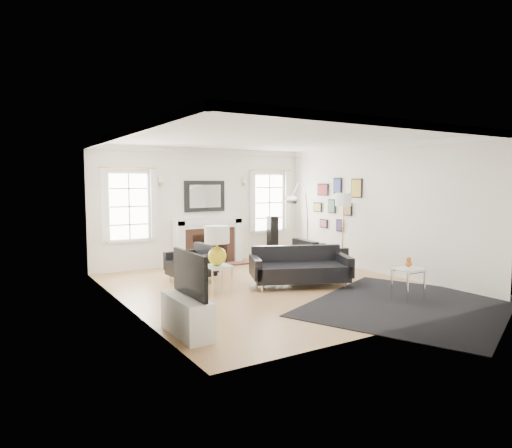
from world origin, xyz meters
TOP-DOWN VIEW (x-y plane):
  - floor at (0.00, 0.00)m, footprint 6.00×6.00m
  - back_wall at (0.00, 3.00)m, footprint 5.50×0.04m
  - front_wall at (0.00, -3.00)m, footprint 5.50×0.04m
  - left_wall at (-2.75, 0.00)m, footprint 0.04×6.00m
  - right_wall at (2.75, 0.00)m, footprint 0.04×6.00m
  - ceiling at (0.00, 0.00)m, footprint 5.50×6.00m
  - crown_molding at (0.00, 0.00)m, footprint 5.50×6.00m
  - fireplace at (0.00, 2.79)m, footprint 1.70×0.69m
  - mantel_mirror at (0.00, 2.95)m, footprint 1.05×0.07m
  - window_left at (-1.85, 2.95)m, footprint 1.24×0.15m
  - window_right at (1.85, 2.95)m, footprint 1.24×0.15m
  - gallery_wall at (2.72, 1.30)m, footprint 0.04×1.73m
  - tv_unit at (-2.44, -1.70)m, footprint 0.35×1.00m
  - area_rug at (1.15, -2.27)m, footprint 4.24×3.95m
  - sofa at (0.53, -0.16)m, footprint 2.05×1.51m
  - armchair_left at (-1.05, 1.28)m, footprint 0.88×0.96m
  - armchair_right at (1.46, 0.45)m, footprint 0.93×1.02m
  - coffee_table at (0.58, 0.34)m, footprint 0.79×0.79m
  - side_table_left at (-1.09, 0.14)m, footprint 0.45×0.45m
  - nesting_table at (1.41, -2.02)m, footprint 0.50×0.42m
  - gourd_lamp at (-1.09, 0.14)m, footprint 0.45×0.45m
  - orange_vase at (1.41, -2.02)m, footprint 0.11×0.11m
  - arc_floor_lamp at (1.19, 0.70)m, footprint 1.46×1.35m
  - stick_floor_lamp at (2.20, 0.47)m, footprint 0.35×0.35m
  - speaker_tower at (1.77, 2.65)m, footprint 0.23×0.23m

SIDE VIEW (x-z plane):
  - floor at x=0.00m, z-range 0.00..0.00m
  - area_rug at x=1.15m, z-range 0.00..0.01m
  - coffee_table at x=0.58m, z-range 0.14..0.49m
  - tv_unit at x=-2.44m, z-range -0.22..0.87m
  - sofa at x=0.53m, z-range 0.03..0.64m
  - armchair_left at x=-1.05m, z-range 0.03..0.64m
  - armchair_right at x=1.46m, z-range 0.04..0.68m
  - side_table_left at x=-1.09m, z-range 0.15..0.65m
  - nesting_table at x=1.41m, z-range 0.16..0.70m
  - fireplace at x=0.00m, z-range -0.01..1.10m
  - speaker_tower at x=1.77m, z-range 0.00..1.11m
  - orange_vase at x=1.41m, z-range 0.56..0.73m
  - gourd_lamp at x=-1.09m, z-range 0.55..1.27m
  - arc_floor_lamp at x=1.19m, z-range 0.08..2.15m
  - back_wall at x=0.00m, z-range 0.00..2.80m
  - front_wall at x=0.00m, z-range 0.00..2.80m
  - left_wall at x=-2.75m, z-range 0.00..2.80m
  - right_wall at x=2.75m, z-range 0.00..2.80m
  - window_left at x=-1.85m, z-range 0.65..2.27m
  - window_right at x=1.85m, z-range 0.65..2.27m
  - stick_floor_lamp at x=2.20m, z-range 0.64..2.39m
  - gallery_wall at x=2.72m, z-range 0.89..2.18m
  - mantel_mirror at x=0.00m, z-range 1.27..2.02m
  - crown_molding at x=0.00m, z-range 2.68..2.80m
  - ceiling at x=0.00m, z-range 2.79..2.81m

